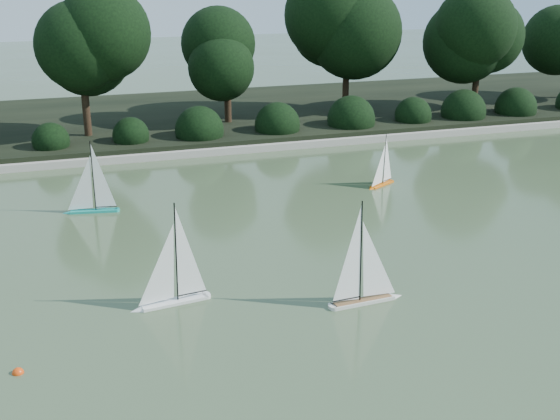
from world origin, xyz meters
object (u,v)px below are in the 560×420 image
object	(u,v)px
sailboat_white_a	(168,288)
sailboat_teal	(88,201)
race_buoy	(18,373)
sailboat_white_b	(369,286)
sailboat_orange	(381,177)

from	to	relation	value
sailboat_white_a	sailboat_teal	world-z (taller)	sailboat_white_a
sailboat_white_a	sailboat_teal	distance (m)	4.55
sailboat_white_a	race_buoy	distance (m)	2.40
sailboat_white_b	sailboat_teal	world-z (taller)	sailboat_white_b
sailboat_white_a	sailboat_orange	xyz separation A→B (m)	(5.44, 4.28, -0.07)
sailboat_teal	race_buoy	world-z (taller)	sailboat_teal
sailboat_white_a	sailboat_orange	size ratio (longest dim) A/B	1.35
sailboat_white_b	sailboat_teal	bearing A→B (deg)	124.42
sailboat_white_a	sailboat_orange	world-z (taller)	sailboat_white_a
sailboat_white_b	sailboat_orange	world-z (taller)	sailboat_white_b
sailboat_orange	sailboat_white_b	bearing A→B (deg)	-117.45
sailboat_white_a	race_buoy	size ratio (longest dim) A/B	11.85
sailboat_white_b	sailboat_orange	size ratio (longest dim) A/B	1.35
sailboat_orange	sailboat_teal	size ratio (longest dim) A/B	0.80
sailboat_white_a	race_buoy	bearing A→B (deg)	-148.69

